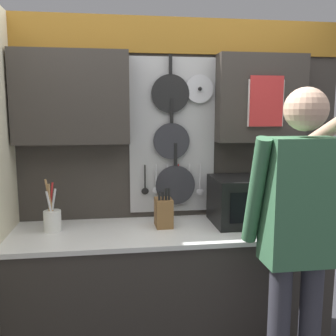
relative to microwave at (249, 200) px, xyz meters
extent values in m
cube|color=#38332D|center=(-0.56, -0.06, -0.63)|extent=(2.00, 0.61, 0.89)
cube|color=white|center=(-0.56, -0.06, -0.17)|extent=(2.03, 0.64, 0.03)
cube|color=#38332D|center=(-0.56, 0.27, 0.08)|extent=(2.60, 0.04, 2.32)
cube|color=#99661E|center=(-0.56, 0.24, 1.12)|extent=(2.56, 0.02, 0.24)
cube|color=#38332D|center=(-1.18, 0.17, 0.69)|extent=(0.76, 0.16, 0.61)
cube|color=#38332D|center=(0.13, 0.17, 0.69)|extent=(0.63, 0.16, 0.61)
cube|color=#B2B2B2|center=(-0.50, 0.24, 0.43)|extent=(0.61, 0.01, 1.10)
cylinder|color=black|center=(-0.51, 0.21, 0.73)|extent=(0.27, 0.02, 0.27)
cube|color=black|center=(-0.51, 0.21, 0.92)|extent=(0.02, 0.02, 0.13)
cylinder|color=#2D2D33|center=(-0.50, 0.21, 0.40)|extent=(0.26, 0.02, 0.26)
cube|color=black|center=(-0.50, 0.21, 0.61)|extent=(0.02, 0.02, 0.17)
cylinder|color=#2D2D33|center=(-0.48, 0.21, 0.08)|extent=(0.29, 0.02, 0.29)
cube|color=black|center=(-0.48, 0.21, 0.30)|extent=(0.02, 0.02, 0.16)
cylinder|color=silver|center=(-0.31, 0.21, 0.76)|extent=(0.20, 0.01, 0.20)
sphere|color=black|center=(-0.31, 0.19, 0.76)|extent=(0.03, 0.03, 0.03)
cylinder|color=black|center=(-0.70, 0.21, 0.14)|extent=(0.01, 0.01, 0.17)
ellipsoid|color=black|center=(-0.70, 0.21, 0.04)|extent=(0.05, 0.01, 0.05)
cylinder|color=silver|center=(-0.62, 0.21, 0.15)|extent=(0.01, 0.01, 0.17)
ellipsoid|color=silver|center=(-0.62, 0.21, 0.04)|extent=(0.05, 0.01, 0.05)
cylinder|color=silver|center=(-0.54, 0.21, 0.14)|extent=(0.01, 0.01, 0.18)
ellipsoid|color=silver|center=(-0.54, 0.21, 0.04)|extent=(0.04, 0.01, 0.04)
cylinder|color=red|center=(-0.46, 0.21, 0.15)|extent=(0.01, 0.01, 0.17)
ellipsoid|color=red|center=(-0.46, 0.21, 0.05)|extent=(0.04, 0.01, 0.04)
cylinder|color=silver|center=(-0.37, 0.21, 0.15)|extent=(0.01, 0.01, 0.17)
ellipsoid|color=silver|center=(-0.37, 0.21, 0.05)|extent=(0.04, 0.01, 0.03)
cylinder|color=silver|center=(-0.29, 0.21, 0.13)|extent=(0.01, 0.01, 0.19)
ellipsoid|color=silver|center=(-0.29, 0.21, 0.02)|extent=(0.05, 0.01, 0.05)
cube|color=white|center=(0.13, 0.08, 0.66)|extent=(0.25, 0.02, 0.32)
cube|color=red|center=(0.13, 0.06, 0.67)|extent=(0.23, 0.02, 0.34)
cube|color=black|center=(0.00, 0.00, 0.00)|extent=(0.50, 0.38, 0.32)
cube|color=black|center=(-0.05, -0.19, 0.00)|extent=(0.27, 0.01, 0.20)
cube|color=#333338|center=(0.17, -0.19, 0.00)|extent=(0.11, 0.01, 0.24)
cube|color=brown|center=(-0.59, 0.00, -0.06)|extent=(0.11, 0.15, 0.19)
cylinder|color=black|center=(-0.62, -0.03, 0.06)|extent=(0.02, 0.03, 0.06)
cylinder|color=black|center=(-0.60, -0.03, 0.06)|extent=(0.02, 0.03, 0.05)
cylinder|color=black|center=(-0.58, -0.03, 0.07)|extent=(0.02, 0.03, 0.08)
cylinder|color=black|center=(-0.56, -0.03, 0.07)|extent=(0.02, 0.03, 0.08)
cylinder|color=white|center=(-1.31, 0.00, -0.09)|extent=(0.11, 0.11, 0.13)
cylinder|color=silver|center=(-1.30, 0.00, 0.01)|extent=(0.05, 0.02, 0.22)
cylinder|color=tan|center=(-1.32, 0.00, 0.04)|extent=(0.07, 0.03, 0.28)
cylinder|color=silver|center=(-1.32, 0.00, 0.00)|extent=(0.05, 0.02, 0.21)
cylinder|color=tan|center=(-1.32, 0.00, 0.02)|extent=(0.02, 0.01, 0.26)
cylinder|color=red|center=(-1.32, 0.01, 0.02)|extent=(0.04, 0.07, 0.26)
cube|color=#3D704C|center=(0.05, -0.62, 0.14)|extent=(0.38, 0.22, 0.67)
sphere|color=#DBAD8E|center=(0.05, -0.62, 0.61)|extent=(0.22, 0.22, 0.22)
cylinder|color=#3D704C|center=(-0.18, -0.58, 0.19)|extent=(0.08, 0.25, 0.59)
cylinder|color=#DBAD8E|center=(0.28, -0.35, 0.45)|extent=(0.08, 0.58, 0.30)
camera|label=1|loc=(-0.90, -2.40, 0.60)|focal=40.00mm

